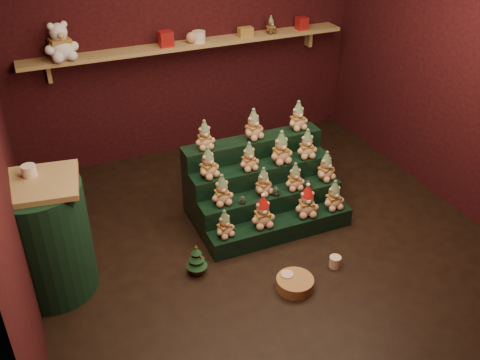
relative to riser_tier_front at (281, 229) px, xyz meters
name	(u,v)px	position (x,y,z in m)	size (l,w,h in m)	color
ground	(263,238)	(-0.16, 0.05, -0.09)	(4.00, 4.00, 0.00)	black
back_wall	(186,31)	(-0.16, 2.10, 1.31)	(4.00, 0.10, 2.80)	black
front_wall	(447,245)	(-0.16, -2.00, 1.31)	(4.00, 0.10, 2.80)	black
right_wall	(466,63)	(1.89, 0.05, 1.31)	(0.10, 4.00, 2.80)	black
back_shelf	(191,45)	(-0.16, 1.93, 1.20)	(3.60, 0.26, 0.24)	#A38151
riser_tier_front	(281,229)	(0.00, 0.00, 0.00)	(1.40, 0.22, 0.18)	black
riser_tier_midfront	(271,208)	(0.00, 0.22, 0.09)	(1.40, 0.22, 0.36)	black
riser_tier_midback	(261,189)	(0.00, 0.44, 0.18)	(1.40, 0.22, 0.54)	black
riser_tier_back	(252,171)	(0.00, 0.66, 0.27)	(1.40, 0.22, 0.72)	black
teddy_0	(225,224)	(-0.56, 0.00, 0.22)	(0.18, 0.16, 0.25)	tan
teddy_1	(263,211)	(-0.19, 0.01, 0.24)	(0.22, 0.20, 0.31)	tan
teddy_2	(307,200)	(0.26, 0.00, 0.25)	(0.22, 0.20, 0.31)	tan
teddy_3	(334,195)	(0.55, 0.00, 0.23)	(0.21, 0.19, 0.29)	tan
teddy_4	(222,190)	(-0.49, 0.24, 0.41)	(0.20, 0.18, 0.29)	tan
teddy_5	(263,181)	(-0.08, 0.23, 0.40)	(0.19, 0.17, 0.27)	tan
teddy_6	(295,176)	(0.23, 0.20, 0.40)	(0.19, 0.17, 0.26)	tan
teddy_7	(326,166)	(0.58, 0.24, 0.41)	(0.20, 0.18, 0.29)	tan
teddy_8	(208,162)	(-0.54, 0.44, 0.60)	(0.21, 0.19, 0.29)	tan
teddy_9	(249,156)	(-0.14, 0.42, 0.58)	(0.19, 0.17, 0.27)	tan
teddy_10	(281,147)	(0.19, 0.43, 0.61)	(0.22, 0.20, 0.31)	tan
teddy_11	(307,144)	(0.47, 0.42, 0.59)	(0.20, 0.18, 0.28)	tan
teddy_12	(205,135)	(-0.49, 0.66, 0.76)	(0.19, 0.17, 0.27)	tan
teddy_13	(253,124)	(0.01, 0.66, 0.78)	(0.21, 0.19, 0.29)	tan
teddy_14	(298,115)	(0.50, 0.68, 0.77)	(0.20, 0.18, 0.28)	tan
snow_globe_a	(243,200)	(-0.32, 0.16, 0.31)	(0.06, 0.06, 0.08)	black
snow_globe_b	(276,191)	(0.02, 0.16, 0.32)	(0.07, 0.07, 0.09)	black
snow_globe_c	(308,184)	(0.35, 0.16, 0.31)	(0.06, 0.06, 0.08)	black
side_table	(45,238)	(-2.02, 0.14, 0.41)	(0.73, 0.70, 1.01)	#A38151
table_ornament	(29,171)	(-2.02, 0.24, 0.96)	(0.11, 0.11, 0.09)	beige
mini_christmas_tree	(197,259)	(-0.89, -0.17, 0.06)	(0.18, 0.18, 0.30)	#412C17
mug_left	(287,279)	(-0.25, -0.59, -0.04)	(0.11, 0.11, 0.11)	beige
mug_right	(335,262)	(0.24, -0.56, -0.04)	(0.10, 0.10, 0.10)	beige
wicker_basket	(295,283)	(-0.21, -0.66, -0.04)	(0.31, 0.31, 0.10)	#A27741
white_bear	(59,36)	(-1.51, 1.89, 1.46)	(0.33, 0.30, 0.47)	white
brown_bear	(271,25)	(0.78, 1.89, 1.33)	(0.14, 0.12, 0.19)	#50301A
gift_tin_red_a	(166,39)	(-0.45, 1.90, 1.31)	(0.14, 0.14, 0.16)	#AC1B1A
gift_tin_cream	(199,37)	(-0.08, 1.90, 1.29)	(0.14, 0.14, 0.12)	beige
gift_tin_red_b	(302,23)	(1.18, 1.90, 1.30)	(0.12, 0.12, 0.14)	#AC1B1A
shelf_plush_ball	(192,38)	(-0.16, 1.90, 1.29)	(0.12, 0.12, 0.12)	tan
scarf_gift_box	(246,32)	(0.47, 1.90, 1.28)	(0.16, 0.10, 0.10)	#CF661D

